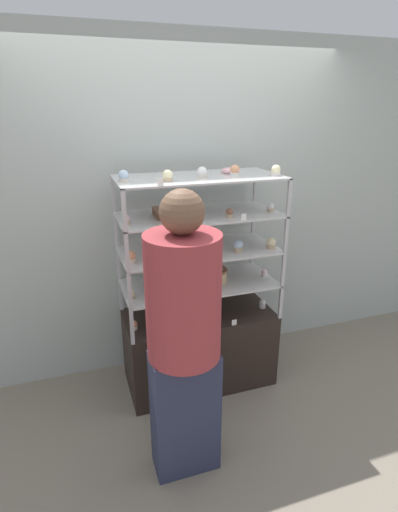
{
  "coord_description": "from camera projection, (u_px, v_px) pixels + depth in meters",
  "views": [
    {
      "loc": [
        -0.86,
        -2.56,
        2.08
      ],
      "look_at": [
        0.0,
        0.0,
        1.07
      ],
      "focal_mm": 28.0,
      "sensor_mm": 36.0,
      "label": 1
    }
  ],
  "objects": [
    {
      "name": "price_tag_0",
      "position": [
        234.0,
        322.0,
        2.87
      ],
      "size": [
        0.04,
        0.0,
        0.04
      ],
      "color": "white",
      "rests_on": "display_base"
    },
    {
      "name": "sheet_cake_frosted",
      "position": [
        169.0,
        212.0,
        2.7
      ],
      "size": [
        0.2,
        0.18,
        0.06
      ],
      "color": "brown",
      "rests_on": "display_riser_upper"
    },
    {
      "name": "display_riser_middle",
      "position": [
        199.0,
        251.0,
        2.87
      ],
      "size": [
        1.12,
        0.53,
        0.26
      ],
      "color": "#B7B7BC",
      "rests_on": "display_riser_lower"
    },
    {
      "name": "display_base",
      "position": [
        199.0,
        347.0,
        3.15
      ],
      "size": [
        1.12,
        0.53,
        0.6
      ],
      "color": "black",
      "rests_on": "ground_plane"
    },
    {
      "name": "customer_figure",
      "position": [
        184.0,
        335.0,
        2.16
      ],
      "size": [
        0.4,
        0.4,
        1.72
      ],
      "color": "#282D47",
      "rests_on": "ground_plane"
    },
    {
      "name": "cupcake_17",
      "position": [
        276.0,
        171.0,
        2.7
      ],
      "size": [
        0.06,
        0.06,
        0.07
      ],
      "color": "white",
      "rests_on": "display_riser_top"
    },
    {
      "name": "cupcake_6",
      "position": [
        170.0,
        252.0,
        2.69
      ],
      "size": [
        0.07,
        0.07,
        0.08
      ],
      "color": "white",
      "rests_on": "display_riser_middle"
    },
    {
      "name": "cupcake_4",
      "position": [
        264.0,
        273.0,
        3.05
      ],
      "size": [
        0.05,
        0.05,
        0.06
      ],
      "color": "white",
      "rests_on": "display_riser_lower"
    },
    {
      "name": "price_tag_2",
      "position": [
        208.0,
        258.0,
        2.63
      ],
      "size": [
        0.04,
        0.0,
        0.04
      ],
      "color": "white",
      "rests_on": "display_riser_middle"
    },
    {
      "name": "cupcake_12",
      "position": [
        270.0,
        207.0,
        2.83
      ],
      "size": [
        0.05,
        0.05,
        0.06
      ],
      "color": "#CCB28C",
      "rests_on": "display_riser_upper"
    },
    {
      "name": "cupcake_2",
      "position": [
        262.0,
        304.0,
        3.12
      ],
      "size": [
        0.05,
        0.05,
        0.07
      ],
      "color": "white",
      "rests_on": "display_base"
    },
    {
      "name": "price_tag_1",
      "position": [
        207.0,
        294.0,
        2.72
      ],
      "size": [
        0.04,
        0.0,
        0.04
      ],
      "color": "white",
      "rests_on": "display_riser_lower"
    },
    {
      "name": "display_riser_upper",
      "position": [
        199.0,
        216.0,
        2.78
      ],
      "size": [
        1.12,
        0.53,
        0.26
      ],
      "color": "#B7B7BC",
      "rests_on": "display_riser_middle"
    },
    {
      "name": "cupcake_5",
      "position": [
        131.0,
        257.0,
        2.61
      ],
      "size": [
        0.07,
        0.07,
        0.08
      ],
      "color": "beige",
      "rests_on": "display_riser_middle"
    },
    {
      "name": "cupcake_10",
      "position": [
        126.0,
        220.0,
        2.52
      ],
      "size": [
        0.05,
        0.05,
        0.06
      ],
      "color": "#CCB28C",
      "rests_on": "display_riser_upper"
    },
    {
      "name": "cupcake_13",
      "position": [
        124.0,
        176.0,
        2.48
      ],
      "size": [
        0.06,
        0.06,
        0.07
      ],
      "color": "beige",
      "rests_on": "display_riser_top"
    },
    {
      "name": "back_wall",
      "position": [
        182.0,
        211.0,
        3.17
      ],
      "size": [
        8.0,
        0.05,
        2.6
      ],
      "color": "#A8B2AD",
      "rests_on": "ground_plane"
    },
    {
      "name": "cupcake_8",
      "position": [
        238.0,
        246.0,
        2.81
      ],
      "size": [
        0.07,
        0.07,
        0.08
      ],
      "color": "#CCB28C",
      "rests_on": "display_riser_middle"
    },
    {
      "name": "display_riser_lower",
      "position": [
        199.0,
        284.0,
        2.96
      ],
      "size": [
        1.12,
        0.53,
        0.26
      ],
      "color": "#B7B7BC",
      "rests_on": "display_base"
    },
    {
      "name": "cupcake_16",
      "position": [
        235.0,
        171.0,
        2.7
      ],
      "size": [
        0.06,
        0.06,
        0.07
      ],
      "color": "white",
      "rests_on": "display_riser_top"
    },
    {
      "name": "price_tag_4",
      "position": [
        160.0,
        182.0,
        2.36
      ],
      "size": [
        0.04,
        0.0,
        0.04
      ],
      "color": "white",
      "rests_on": "display_riser_top"
    },
    {
      "name": "price_tag_3",
      "position": [
        244.0,
        217.0,
        2.61
      ],
      "size": [
        0.04,
        0.0,
        0.04
      ],
      "color": "white",
      "rests_on": "display_riser_upper"
    },
    {
      "name": "layer_cake_centerpiece",
      "position": [
        214.0,
        275.0,
        2.94
      ],
      "size": [
        0.19,
        0.19,
        0.1
      ],
      "color": "#DBBC84",
      "rests_on": "display_riser_lower"
    },
    {
      "name": "cupcake_14",
      "position": [
        167.0,
        176.0,
        2.49
      ],
      "size": [
        0.06,
        0.06,
        0.07
      ],
      "color": "#CCB28C",
      "rests_on": "display_riser_top"
    },
    {
      "name": "cupcake_11",
      "position": [
        230.0,
        213.0,
        2.68
      ],
      "size": [
        0.05,
        0.05,
        0.06
      ],
      "color": "#CCB28C",
      "rests_on": "display_riser_upper"
    },
    {
      "name": "display_riser_top",
      "position": [
        199.0,
        179.0,
        2.69
      ],
      "size": [
        1.12,
        0.53,
        0.26
      ],
      "color": "#B7B7BC",
      "rests_on": "display_riser_upper"
    },
    {
      "name": "cupcake_0",
      "position": [
        134.0,
        325.0,
        2.82
      ],
      "size": [
        0.05,
        0.05,
        0.07
      ],
      "color": "beige",
      "rests_on": "display_base"
    },
    {
      "name": "cupcake_1",
      "position": [
        201.0,
        315.0,
        2.95
      ],
      "size": [
        0.05,
        0.05,
        0.07
      ],
      "color": "#CCB28C",
      "rests_on": "display_base"
    },
    {
      "name": "cupcake_15",
      "position": [
        202.0,
        173.0,
        2.61
      ],
      "size": [
        0.06,
        0.06,
        0.07
      ],
      "color": "beige",
      "rests_on": "display_riser_top"
    },
    {
      "name": "donut_glazed",
      "position": [
        230.0,
        171.0,
        2.82
      ],
      "size": [
        0.12,
        0.12,
        0.03
      ],
      "color": "#EFB2BC",
      "rests_on": "display_riser_top"
    },
    {
      "name": "cupcake_7",
      "position": [
        202.0,
        249.0,
        2.76
      ],
      "size": [
        0.07,
        0.07,
        0.08
      ],
      "color": "#CCB28C",
      "rests_on": "display_riser_middle"
    },
    {
      "name": "cupcake_3",
      "position": [
        131.0,
        294.0,
        2.7
      ],
      "size": [
        0.05,
        0.05,
        0.06
      ],
      "color": "#CCB28C",
      "rests_on": "display_riser_lower"
    },
    {
      "name": "cupcake_9",
      "position": [
        271.0,
        243.0,
        2.87
      ],
      "size": [
        0.07,
        0.07,
        0.08
      ],
      "color": "#CCB28C",
      "rests_on": "display_riser_middle"
    },
    {
      "name": "ground_plane",
      "position": [
        199.0,
        378.0,
        3.26
      ],
      "size": [
        20.0,
        20.0,
        0.0
      ],
      "primitive_type": "plane",
      "color": "gray"
    }
  ]
}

